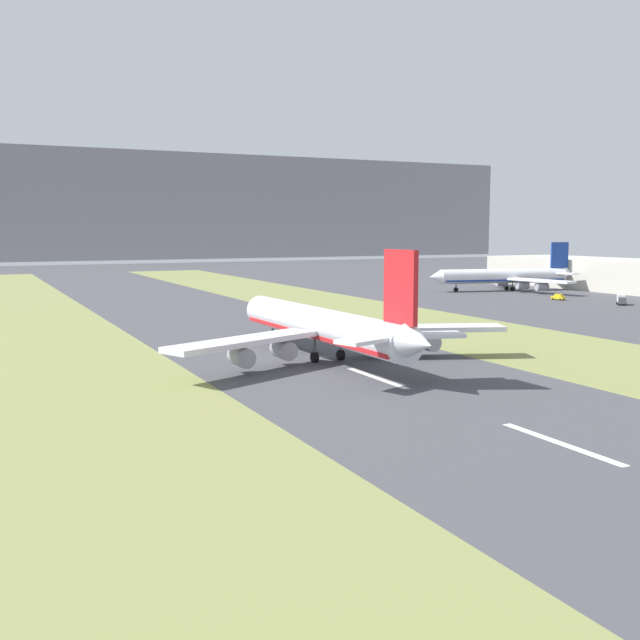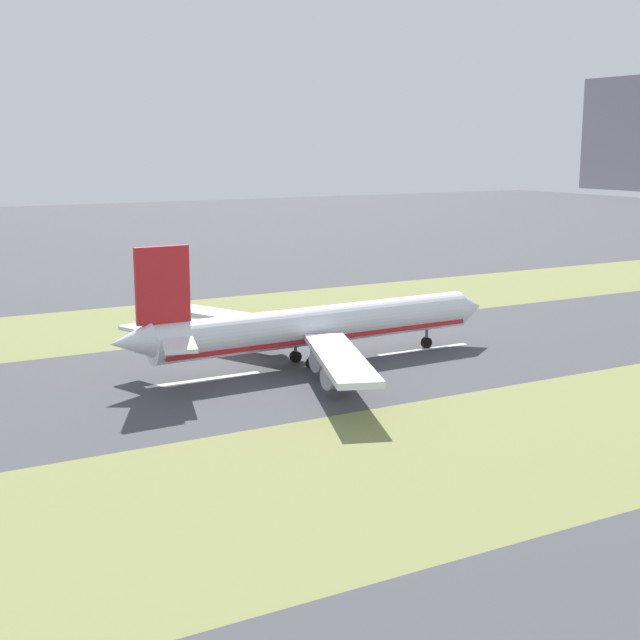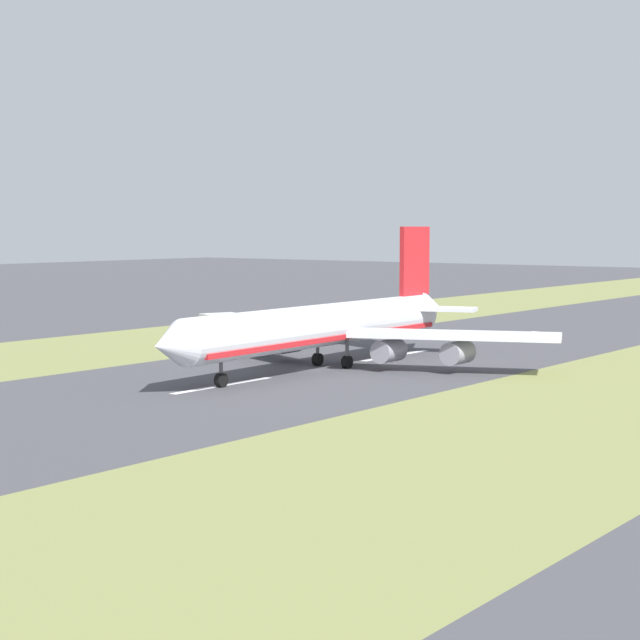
{
  "view_description": "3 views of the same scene",
  "coord_description": "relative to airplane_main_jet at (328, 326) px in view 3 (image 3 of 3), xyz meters",
  "views": [
    {
      "loc": [
        -57.69,
        -121.16,
        23.04
      ],
      "look_at": [
        -0.3,
        -1.12,
        7.0
      ],
      "focal_mm": 42.0,
      "sensor_mm": 36.0,
      "label": 1
    },
    {
      "loc": [
        119.71,
        -68.77,
        34.27
      ],
      "look_at": [
        -0.3,
        -1.12,
        7.0
      ],
      "focal_mm": 50.0,
      "sensor_mm": 36.0,
      "label": 2
    },
    {
      "loc": [
        -91.82,
        118.41,
        20.11
      ],
      "look_at": [
        -0.3,
        -1.12,
        7.0
      ],
      "focal_mm": 60.0,
      "sensor_mm": 36.0,
      "label": 3
    }
  ],
  "objects": [
    {
      "name": "centreline_dash_far",
      "position": [
        0.25,
        21.9,
        -6.01
      ],
      "size": [
        1.2,
        18.0,
        0.01
      ],
      "primitive_type": "cube",
      "color": "silver",
      "rests_on": "ground"
    },
    {
      "name": "grass_median_west",
      "position": [
        -44.75,
        3.02,
        -6.02
      ],
      "size": [
        40.0,
        600.0,
        0.01
      ],
      "primitive_type": "cube",
      "color": "olive",
      "rests_on": "ground"
    },
    {
      "name": "ground_plane",
      "position": [
        0.25,
        3.02,
        -6.02
      ],
      "size": [
        800.0,
        800.0,
        0.0
      ],
      "primitive_type": "plane",
      "color": "#424247"
    },
    {
      "name": "grass_median_east",
      "position": [
        45.25,
        3.02,
        -6.02
      ],
      "size": [
        40.0,
        600.0,
        0.01
      ],
      "primitive_type": "cube",
      "color": "olive",
      "rests_on": "ground"
    },
    {
      "name": "centreline_dash_mid",
      "position": [
        0.25,
        -18.1,
        -6.01
      ],
      "size": [
        1.2,
        18.0,
        0.01
      ],
      "primitive_type": "cube",
      "color": "silver",
      "rests_on": "ground"
    },
    {
      "name": "airplane_main_jet",
      "position": [
        0.0,
        0.0,
        0.0
      ],
      "size": [
        64.11,
        67.13,
        20.2
      ],
      "color": "silver",
      "rests_on": "ground"
    },
    {
      "name": "centreline_dash_near",
      "position": [
        0.25,
        -58.1,
        -6.01
      ],
      "size": [
        1.2,
        18.0,
        0.01
      ],
      "primitive_type": "cube",
      "color": "silver",
      "rests_on": "ground"
    }
  ]
}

